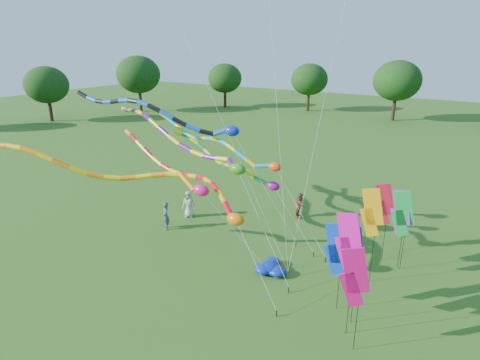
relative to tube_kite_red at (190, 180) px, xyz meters
The scene contains 20 objects.
ground 6.54m from the tube_kite_red, 47.45° to the right, with size 160.00×160.00×0.00m, color #2A5D18.
tree_ring 3.09m from the tube_kite_red, 30.06° to the right, with size 118.35×113.19×9.63m.
tube_kite_red is the anchor object (origin of this frame).
tube_kite_orange 3.68m from the tube_kite_red, 128.90° to the right, with size 13.55×5.76×6.94m.
tube_kite_purple 2.76m from the tube_kite_red, 140.27° to the left, with size 15.34×4.78×7.82m.
tube_kite_blue 4.85m from the tube_kite_red, 147.00° to the left, with size 15.39×2.12×8.64m.
tube_kite_cyan 3.74m from the tube_kite_red, 92.49° to the left, with size 13.10×2.30×7.09m.
tube_kite_green 4.18m from the tube_kite_red, 87.25° to the left, with size 11.51×2.64×5.79m.
banner_pole_red 10.67m from the tube_kite_red, 30.61° to the left, with size 1.14×0.38×4.11m.
banner_pole_magenta_b 10.53m from the tube_kite_red, 16.97° to the right, with size 1.13×0.45×4.43m.
banner_pole_green 11.13m from the tube_kite_red, 21.19° to the left, with size 1.15×0.35×4.38m.
banner_pole_orange 9.50m from the tube_kite_red, 12.38° to the left, with size 1.16×0.20×4.93m.
banner_pole_blue_b 9.61m from the tube_kite_red, ahead, with size 1.11×0.50×4.45m.
banner_pole_violet 11.08m from the tube_kite_red, 22.34° to the left, with size 1.13×0.42×4.33m.
banner_pole_magenta_a 9.74m from the tube_kite_red, 13.27° to the right, with size 1.16×0.08×5.33m.
banner_pole_blue_a 8.75m from the tube_kite_red, ahead, with size 1.16×0.18×4.16m.
blue_nylon_heap 6.40m from the tube_kite_red, ahead, with size 1.50×1.78×0.59m.
person_a 5.63m from the tube_kite_red, 131.07° to the left, with size 0.89×0.58×1.83m, color #BBB9A8.
person_b 4.67m from the tube_kite_red, 158.52° to the left, with size 0.65×0.43×1.78m, color #3F4758.
person_c 8.82m from the tube_kite_red, 65.43° to the left, with size 0.82×0.64×1.69m, color brown.
Camera 1 is at (9.77, -12.24, 11.27)m, focal length 30.00 mm.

